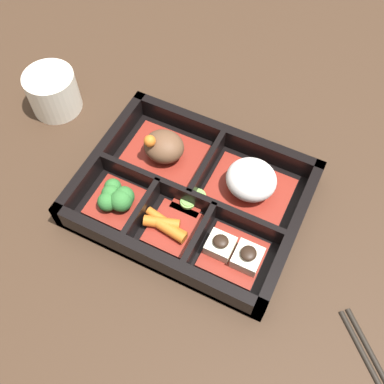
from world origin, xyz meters
The scene contains 10 objects.
ground_plane centered at (0.00, 0.00, 0.00)m, with size 3.00×3.00×0.00m, color #382619.
bento_base centered at (0.00, 0.00, 0.01)m, with size 0.30×0.23×0.01m.
bento_rim centered at (0.00, 0.00, 0.02)m, with size 0.30×0.23×0.04m.
bowl_stew centered at (-0.07, 0.04, 0.03)m, with size 0.11×0.09×0.06m.
bowl_rice centered at (0.07, 0.05, 0.03)m, with size 0.11×0.09×0.05m.
bowl_greens centered at (-0.09, -0.05, 0.03)m, with size 0.07×0.07×0.04m.
bowl_carrots centered at (-0.01, -0.06, 0.02)m, with size 0.07×0.07×0.02m.
bowl_tofu centered at (0.09, -0.06, 0.02)m, with size 0.08×0.07×0.03m.
bowl_pickles centered at (0.00, -0.01, 0.02)m, with size 0.04×0.04×0.01m.
tea_cup centered at (-0.27, 0.06, 0.03)m, with size 0.08×0.08×0.07m.
Camera 1 is at (0.14, -0.28, 0.55)m, focal length 42.00 mm.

